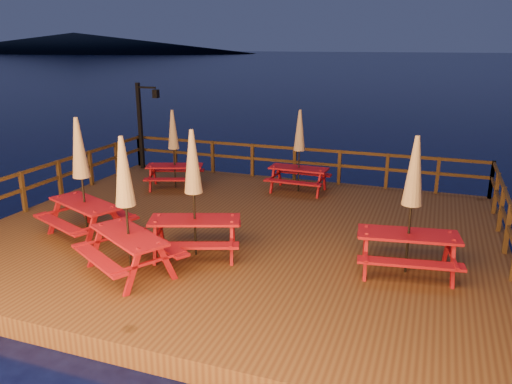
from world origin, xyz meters
TOP-DOWN VIEW (x-y plane):
  - ground at (0.00, 0.00)m, footprint 500.00×500.00m
  - deck at (0.00, 0.00)m, footprint 12.00×10.00m
  - deck_piles at (0.00, 0.00)m, footprint 11.44×9.44m
  - railing at (0.00, 1.78)m, footprint 11.80×9.75m
  - lamp_post at (-5.39, 4.55)m, footprint 0.85×0.18m
  - headland_left at (-160.00, 190.00)m, footprint 180.00×84.00m
  - picnic_table_0 at (0.47, 3.63)m, footprint 1.76×1.46m
  - picnic_table_1 at (-1.12, -2.87)m, footprint 2.41×2.29m
  - picnic_table_2 at (-3.15, -1.58)m, footprint 2.40×2.21m
  - picnic_table_3 at (3.92, -1.01)m, footprint 2.11×1.83m
  - picnic_table_4 at (-0.32, -1.66)m, footprint 2.29×2.09m
  - picnic_table_5 at (-3.20, 2.69)m, footprint 2.05×1.88m

SIDE VIEW (x-z plane):
  - deck_piles at x=0.00m, z-range -1.00..0.40m
  - ground at x=0.00m, z-range 0.00..0.00m
  - deck at x=0.00m, z-range 0.00..0.40m
  - railing at x=0.00m, z-range 0.61..1.71m
  - picnic_table_5 at x=-3.20m, z-range 0.45..2.85m
  - picnic_table_0 at x=0.47m, z-range 0.45..2.91m
  - picnic_table_4 at x=-0.32m, z-range 0.45..3.13m
  - picnic_table_1 at x=-1.12m, z-range 0.45..3.16m
  - picnic_table_3 at x=3.92m, z-range 0.45..3.16m
  - picnic_table_2 at x=-3.15m, z-range 0.45..3.22m
  - lamp_post at x=-5.39m, z-range 0.70..3.70m
  - headland_left at x=-160.00m, z-range 0.00..9.00m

